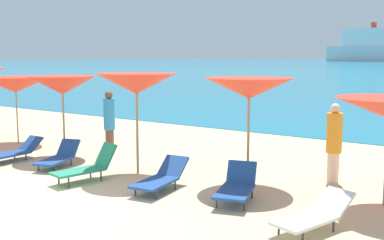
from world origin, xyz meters
name	(u,v)px	position (x,y,z in m)	size (l,w,h in m)	color
ground_plane	(261,138)	(0.00, 10.00, -0.15)	(50.00, 100.00, 0.30)	beige
umbrella_2	(15,85)	(-5.53, 3.81, 1.89)	(2.36, 2.36, 2.14)	#9E7F59
umbrella_3	(62,85)	(-2.85, 3.45, 1.98)	(1.87, 1.87, 2.24)	#9E7F59
umbrella_4	(136,84)	(0.17, 3.12, 2.14)	(2.01, 2.01, 2.38)	#9E7F59
umbrella_5	(249,88)	(2.76, 3.81, 2.09)	(1.99, 1.99, 2.32)	#9E7F59
lounge_chair_0	(59,157)	(-1.92, 2.48, 0.26)	(0.99, 1.53, 0.60)	#1E478C
lounge_chair_1	(161,177)	(1.50, 2.35, 0.27)	(0.77, 1.62, 0.59)	#1E478C
lounge_chair_6	(237,186)	(3.16, 2.60, 0.30)	(0.97, 1.46, 0.68)	#1E478C
lounge_chair_7	(87,166)	(-0.29, 1.95, 0.34)	(0.83, 1.53, 0.79)	#268C66
lounge_chair_9	(12,152)	(-3.46, 2.19, 0.25)	(0.60, 1.71, 0.57)	#1E478C
lounge_chair_10	(314,214)	(4.94, 1.97, 0.26)	(0.96, 1.63, 0.55)	white
beachgoer_1	(334,141)	(4.25, 4.97, 0.93)	(0.34, 0.34, 1.76)	beige
beachgoer_2	(109,120)	(-2.03, 4.40, 0.96)	(0.32, 0.32, 1.80)	brown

